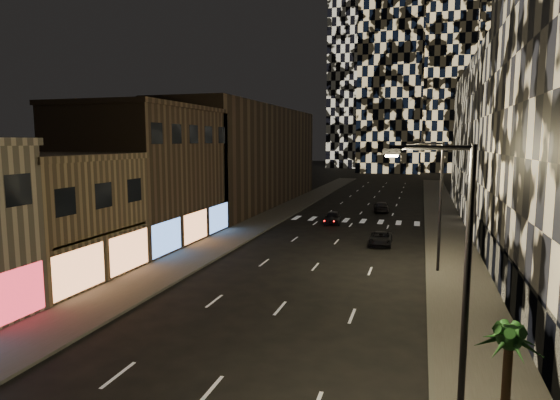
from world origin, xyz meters
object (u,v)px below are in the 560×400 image
Objects in this scene: streetlight_near at (458,277)px; car_dark_rightlane at (381,239)px; palm_tree at (509,347)px; car_dark_midlane at (333,217)px; streetlight_far at (437,197)px; car_dark_oncoming at (381,207)px.

streetlight_near is 2.17× the size of car_dark_rightlane.
car_dark_midlane is at bearing 107.72° from palm_tree.
streetlight_near and streetlight_far have the same top height.
car_dark_rightlane is at bearing 87.78° from car_dark_oncoming.
car_dark_rightlane is at bearing -64.28° from car_dark_midlane.
car_dark_oncoming is (-5.93, 47.81, -4.69)m from streetlight_near.
streetlight_near is at bearing -82.67° from car_dark_rightlane.
streetlight_near is 2.27× the size of palm_tree.
streetlight_near reaches higher than car_dark_midlane.
car_dark_midlane reaches higher than car_dark_oncoming.
car_dark_rightlane is at bearing 98.91° from streetlight_near.
car_dark_oncoming is at bearing 92.92° from car_dark_rightlane.
streetlight_far is at bearing -65.74° from car_dark_midlane.
car_dark_rightlane is (-4.35, 27.77, -4.78)m from streetlight_near.
car_dark_midlane reaches higher than car_dark_rightlane.
car_dark_oncoming is at bearing 102.04° from streetlight_far.
streetlight_far is at bearing 90.00° from streetlight_near.
car_dark_oncoming is at bearing 97.07° from streetlight_near.
streetlight_near is 2.42m from palm_tree.
streetlight_far is at bearing 95.32° from car_dark_oncoming.
car_dark_rightlane is 1.05× the size of palm_tree.
car_dark_midlane is 11.31m from car_dark_rightlane.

